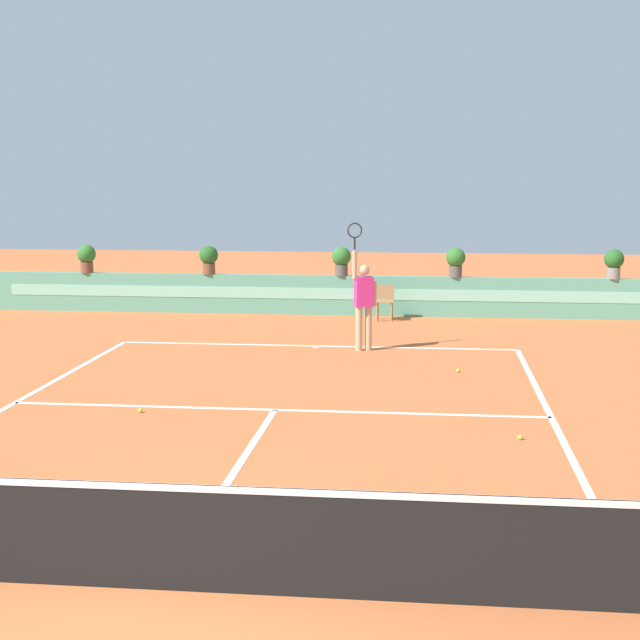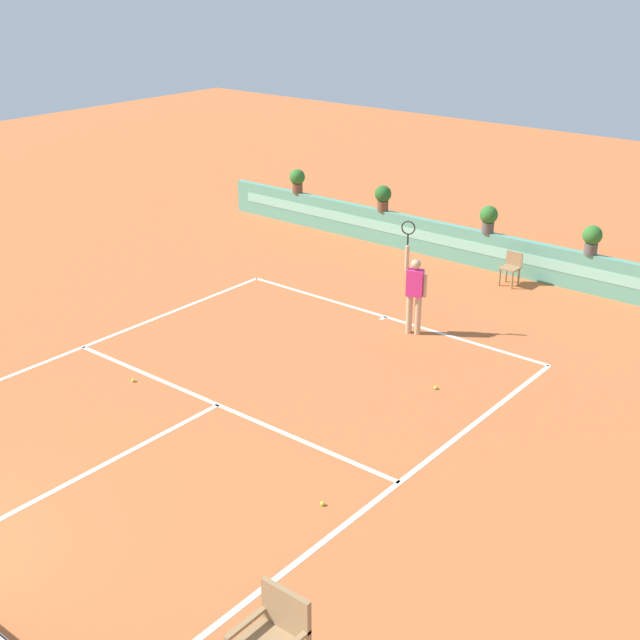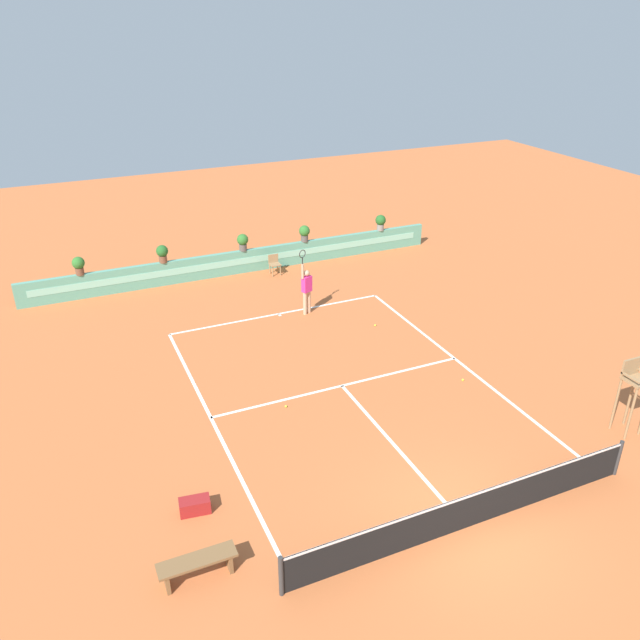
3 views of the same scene
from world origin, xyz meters
The scene contains 14 objects.
ground_plane centered at (0.00, 6.00, 0.00)m, with size 60.00×60.00×0.00m, color #BC6033.
court_lines centered at (0.00, 6.72, 0.00)m, with size 8.32×11.94×0.01m.
net centered at (0.00, 0.00, 0.51)m, with size 8.92×0.10×1.00m.
back_wall_barrier centered at (0.00, 16.39, 0.50)m, with size 18.00×0.21×1.00m.
ball_kid_chair centered at (1.24, 15.66, 0.48)m, with size 0.44×0.44×0.85m.
tennis_player centered at (1.00, 11.51, 1.05)m, with size 0.59×0.33×2.58m.
tennis_ball_near_baseline centered at (2.84, 9.52, 0.03)m, with size 0.07×0.07×0.07m, color #CCE033.
tennis_ball_mid_court centered at (-1.98, 6.02, 0.03)m, with size 0.07×0.07×0.07m, color #CCE033.
tennis_ball_by_sideline centered at (3.54, 5.14, 0.03)m, with size 0.07×0.07×0.07m, color #CCE033.
potted_plant_centre centered at (0.11, 16.39, 1.41)m, with size 0.48×0.48×0.72m.
potted_plant_right centered at (2.96, 16.39, 1.41)m, with size 0.48×0.48×0.72m.
potted_plant_left centered at (-3.30, 16.39, 1.41)m, with size 0.48×0.48×0.72m.
potted_plant_far_left centered at (-6.52, 16.39, 1.41)m, with size 0.48×0.48×0.72m.
potted_plant_far_right centered at (6.78, 16.39, 1.41)m, with size 0.48×0.48×0.72m.
Camera 1 is at (2.27, -7.63, 3.55)m, focal length 54.01 mm.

